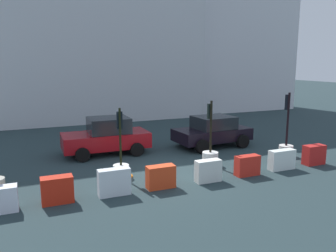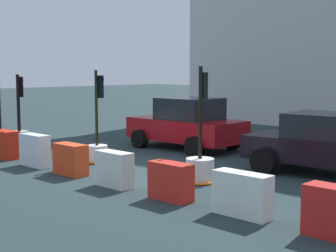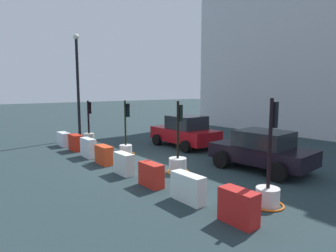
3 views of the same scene
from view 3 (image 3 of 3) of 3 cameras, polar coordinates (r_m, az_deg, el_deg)
ground_plane at (r=12.93m, az=-5.02°, el=-7.37°), size 120.00×120.00×0.00m
traffic_light_0 at (r=18.45m, az=-15.30°, el=-1.74°), size 0.92×0.92×2.57m
traffic_light_1 at (r=14.60m, az=-8.30°, el=-3.88°), size 0.90×0.90×2.72m
traffic_light_2 at (r=11.43m, az=1.95°, el=-6.97°), size 0.89×0.89×2.81m
traffic_light_3 at (r=8.75m, az=19.15°, el=-11.61°), size 0.92×0.92×3.03m
construction_barrier_0 at (r=17.75m, az=-19.87°, el=-2.46°), size 1.13×0.46×0.78m
construction_barrier_1 at (r=16.18m, az=-17.74°, el=-3.15°), size 0.98×0.47×0.86m
construction_barrier_2 at (r=14.48m, az=-15.50°, el=-4.16°), size 1.08×0.37×0.92m
construction_barrier_3 at (r=12.99m, az=-12.49°, el=-5.60°), size 1.01×0.44×0.81m
construction_barrier_4 at (r=11.34m, az=-8.72°, el=-7.37°), size 0.98×0.39×0.83m
construction_barrier_5 at (r=9.90m, az=-3.35°, el=-9.57°), size 0.99×0.41×0.80m
construction_barrier_6 at (r=8.62m, az=3.95°, el=-12.07°), size 1.16×0.39×0.83m
construction_barrier_7 at (r=7.49m, az=13.73°, el=-15.23°), size 0.97×0.45×0.85m
car_black_sedan at (r=12.33m, az=18.05°, el=-4.53°), size 4.11×2.49×1.61m
car_red_compact at (r=16.44m, az=3.37°, el=-1.12°), size 4.13×2.31×1.78m
building_main_facade at (r=26.34m, az=27.99°, el=13.70°), size 17.78×9.79×13.11m
street_lamp_post at (r=19.51m, az=-17.38°, el=8.58°), size 0.36×0.36×6.70m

